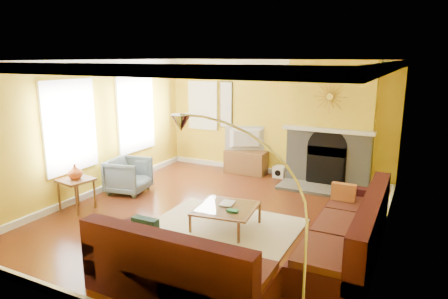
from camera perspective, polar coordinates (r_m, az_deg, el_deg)
The scene contains 27 objects.
floor at distance 7.16m, azimuth -1.38°, elevation -9.61°, with size 5.50×6.00×0.02m, color maroon.
ceiling at distance 6.61m, azimuth -1.51°, elevation 12.70°, with size 5.50×6.00×0.02m, color white.
wall_back at distance 9.47m, azimuth 7.21°, elevation 4.47°, with size 5.50×0.02×2.70m, color yellow.
wall_front at distance 4.43m, azimuth -20.25°, elevation -6.24°, with size 5.50×0.02×2.70m, color yellow.
wall_left at distance 8.40m, azimuth -18.31°, elevation 2.80°, with size 0.02×6.00×2.70m, color yellow.
wall_right at distance 6.00m, azimuth 22.49°, elevation -1.47°, with size 0.02×6.00×2.70m, color yellow.
baseboard at distance 7.14m, azimuth -1.38°, elevation -9.09°, with size 5.50×6.00×0.12m, color white, non-canonical shape.
crown_molding at distance 6.61m, azimuth -1.51°, elevation 12.10°, with size 5.50×6.00×0.12m, color white, non-canonical shape.
window_left_near at distance 9.30m, azimuth -12.55°, elevation 5.04°, with size 0.06×1.22×1.72m, color white.
window_left_far at distance 7.94m, azimuth -21.22°, elevation 3.11°, with size 0.06×1.22×1.72m, color white.
window_back at distance 10.19m, azimuth -3.02°, elevation 6.30°, with size 0.82×0.06×1.22m, color white.
wall_art at distance 9.89m, azimuth 0.30°, elevation 6.40°, with size 0.34×0.04×1.14m, color white.
fireplace at distance 8.91m, azimuth 14.96°, elevation 3.59°, with size 1.80×0.40×2.70m, color gray, non-canonical shape.
mantel at distance 8.70m, azimuth 14.59°, elevation 2.72°, with size 1.92×0.22×0.08m, color white.
hearth at distance 8.70m, azimuth 13.68°, elevation -5.53°, with size 1.80×0.70×0.06m, color gray.
sunburst at distance 8.61m, azimuth 14.87°, elevation 7.31°, with size 0.70×0.04×0.70m, color olive, non-canonical shape.
rug at distance 6.76m, azimuth 0.06°, elevation -10.87°, with size 2.40×1.80×0.02m, color beige.
sectional_sofa at distance 5.81m, azimuth 5.21°, elevation -10.35°, with size 3.10×3.70×0.90m, color #3A1216, non-canonical shape.
coffee_table at distance 6.63m, azimuth 0.26°, elevation -9.69°, with size 0.94×0.94×0.37m, color white, non-canonical shape.
media_console at distance 9.67m, azimuth 3.16°, elevation -1.78°, with size 1.00×0.45×0.55m, color brown.
tv at distance 9.54m, azimuth 3.20°, elevation 1.53°, with size 1.03×0.14×0.59m, color black.
subwoofer at distance 9.44m, azimuth 7.96°, elevation -3.15°, with size 0.27×0.27×0.27m, color white.
armchair at distance 8.50m, azimuth -13.48°, elevation -3.66°, with size 0.76×0.78×0.71m, color slate.
side_table at distance 7.83m, azimuth -20.26°, elevation -6.04°, with size 0.54×0.54×0.59m, color brown, non-canonical shape.
vase at distance 7.70m, azimuth -20.51°, elevation -2.98°, with size 0.26×0.26×0.28m, color #D85E28.
book at distance 6.69m, azimuth -0.47°, elevation -7.62°, with size 0.22×0.30×0.03m, color white.
arc_lamp at distance 3.93m, azimuth 3.02°, elevation -11.84°, with size 1.39×0.36×2.20m, color silver, non-canonical shape.
Camera 1 is at (3.13, -5.82, 2.76)m, focal length 32.00 mm.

